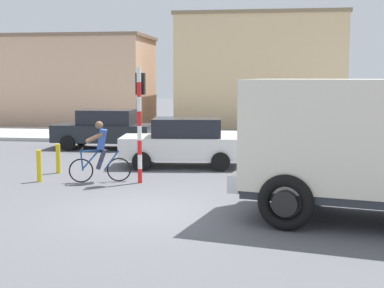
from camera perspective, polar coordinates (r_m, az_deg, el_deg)
ground_plane at (r=12.17m, az=-4.45°, el=-7.02°), size 120.00×120.00×0.00m
sidewalk_far at (r=26.25m, az=2.43°, el=0.79°), size 80.00×5.00×0.16m
truck_foreground at (r=11.59m, az=18.75°, el=0.31°), size 5.82×3.67×2.90m
cyclist at (r=15.49m, az=-9.55°, el=-0.79°), size 1.67×0.65×1.72m
traffic_light_pole at (r=15.17m, az=-5.46°, el=3.68°), size 0.24×0.43×3.20m
car_red_near at (r=22.69m, az=-9.09°, el=1.58°), size 4.02×1.92×1.60m
car_white_mid at (r=17.92m, az=-0.85°, el=0.22°), size 4.14×2.16×1.60m
pedestrian_near_kerb at (r=20.48m, az=8.47°, el=1.09°), size 0.34×0.22×1.62m
bollard_near at (r=15.97m, az=-15.64°, el=-2.22°), size 0.14×0.14×0.90m
bollard_far at (r=17.25m, az=-13.78°, el=-1.48°), size 0.14×0.14×0.90m
building_corner_left at (r=34.65m, az=-13.73°, el=6.45°), size 11.30×5.53×5.37m
building_mid_block at (r=33.48m, az=7.11°, el=7.59°), size 9.71×6.38×6.55m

